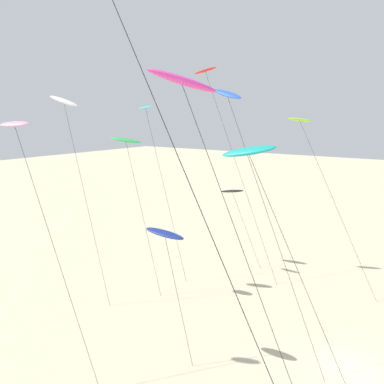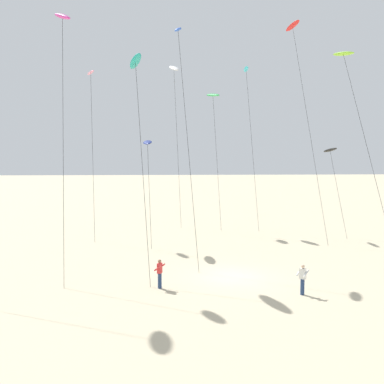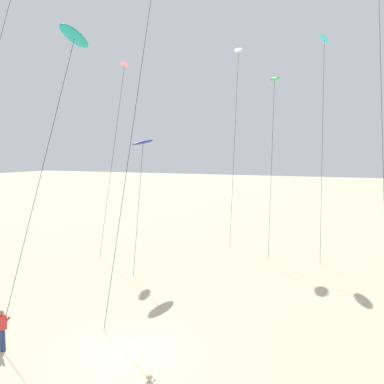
{
  "view_description": "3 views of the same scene",
  "coord_description": "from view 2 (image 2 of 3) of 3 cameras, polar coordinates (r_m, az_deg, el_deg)",
  "views": [
    {
      "loc": [
        -23.81,
        -4.18,
        15.75
      ],
      "look_at": [
        0.08,
        12.22,
        10.06
      ],
      "focal_mm": 36.7,
      "sensor_mm": 36.0,
      "label": 1
    },
    {
      "loc": [
        -4.06,
        -27.32,
        7.71
      ],
      "look_at": [
        -1.9,
        10.64,
        4.39
      ],
      "focal_mm": 42.14,
      "sensor_mm": 36.0,
      "label": 2
    },
    {
      "loc": [
        9.16,
        -13.36,
        7.85
      ],
      "look_at": [
        -2.73,
        11.8,
        5.26
      ],
      "focal_mm": 39.09,
      "sensor_mm": 36.0,
      "label": 3
    }
  ],
  "objects": [
    {
      "name": "kite_green",
      "position": [
        47.46,
        2.67,
        12.04
      ],
      "size": [
        1.64,
        4.58,
        14.02
      ],
      "color": "green",
      "rests_on": "ground"
    },
    {
      "name": "kite_cyan",
      "position": [
        48.99,
        6.9,
        14.58
      ],
      "size": [
        1.08,
        5.11,
        16.69
      ],
      "color": "#33BFE0",
      "rests_on": "ground"
    },
    {
      "name": "kite_lime",
      "position": [
        38.11,
        18.71,
        15.92
      ],
      "size": [
        2.03,
        8.23,
        15.64
      ],
      "color": "#8CD833",
      "rests_on": "ground"
    },
    {
      "name": "kite_flyer_nearest",
      "position": [
        25.61,
        13.82,
        -10.6
      ],
      "size": [
        0.72,
        0.73,
        1.67
      ],
      "color": "navy",
      "rests_on": "ground"
    },
    {
      "name": "kite_pink",
      "position": [
        44.87,
        -12.7,
        14.14
      ],
      "size": [
        1.49,
        5.96,
        15.51
      ],
      "color": "pink",
      "rests_on": "ground"
    },
    {
      "name": "kite_flyer_middle",
      "position": [
        26.08,
        -4.11,
        -10.18
      ],
      "size": [
        0.67,
        0.69,
        1.67
      ],
      "color": "navy",
      "rests_on": "ground"
    },
    {
      "name": "kite_black",
      "position": [
        45.12,
        17.09,
        5.04
      ],
      "size": [
        1.03,
        4.55,
        8.28
      ],
      "color": "black",
      "rests_on": "ground"
    },
    {
      "name": "ground_plane",
      "position": [
        28.68,
        5.1,
        -10.63
      ],
      "size": [
        260.0,
        260.0,
        0.0
      ],
      "primitive_type": "plane",
      "color": "beige"
    },
    {
      "name": "kite_red",
      "position": [
        46.46,
        12.71,
        19.33
      ],
      "size": [
        1.93,
        8.45,
        20.2
      ],
      "color": "red",
      "rests_on": "ground"
    },
    {
      "name": "kite_magenta",
      "position": [
        34.27,
        -16.08,
        20.37
      ],
      "size": [
        2.25,
        8.25,
        17.68
      ],
      "color": "#D8339E",
      "rests_on": "ground"
    },
    {
      "name": "kite_teal",
      "position": [
        32.46,
        -7.16,
        15.94
      ],
      "size": [
        1.83,
        7.88,
        14.52
      ],
      "color": "teal",
      "rests_on": "ground"
    },
    {
      "name": "kite_white",
      "position": [
        50.49,
        -2.3,
        15.26
      ],
      "size": [
        1.44,
        4.94,
        17.44
      ],
      "color": "white",
      "rests_on": "ground"
    },
    {
      "name": "kite_navy",
      "position": [
        37.71,
        -5.66,
        6.2
      ],
      "size": [
        0.99,
        3.29,
        8.91
      ],
      "color": "navy",
      "rests_on": "ground"
    },
    {
      "name": "kite_blue",
      "position": [
        35.82,
        -1.73,
        19.35
      ],
      "size": [
        1.57,
        7.49,
        17.45
      ],
      "color": "blue",
      "rests_on": "ground"
    }
  ]
}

